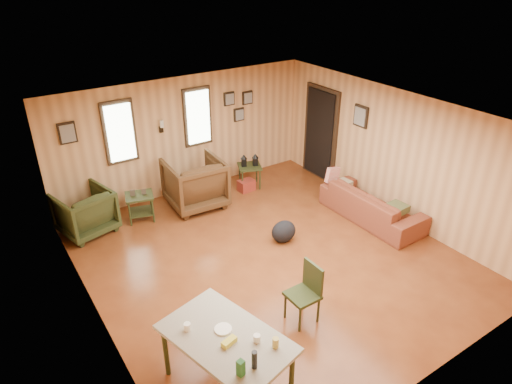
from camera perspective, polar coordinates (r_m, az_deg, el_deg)
room at (r=7.28m, az=1.66°, el=1.04°), size 5.54×6.04×2.44m
sofa at (r=8.74m, az=14.36°, el=-1.01°), size 0.61×2.05×0.80m
recliner_brown at (r=8.95m, az=-7.65°, el=1.39°), size 1.11×1.04×1.08m
recliner_green at (r=8.61m, az=-20.65°, el=-2.12°), size 1.04×1.00×0.90m
end_table at (r=8.75m, az=-14.30°, el=-1.30°), size 0.61×0.58×0.63m
side_table at (r=9.64m, az=-0.81°, el=3.45°), size 0.61×0.61×0.75m
cooler at (r=9.63m, az=-1.22°, el=0.83°), size 0.35×0.26×0.24m
backpack at (r=7.94m, az=3.47°, el=-4.95°), size 0.53×0.46×0.39m
sofa_pillows at (r=8.73m, az=13.43°, el=-0.14°), size 0.51×1.75×0.36m
dining_table at (r=5.28m, az=-3.65°, el=-18.18°), size 1.21×1.64×0.97m
dining_chair at (r=6.26m, az=6.34°, el=-12.04°), size 0.39×0.39×0.87m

